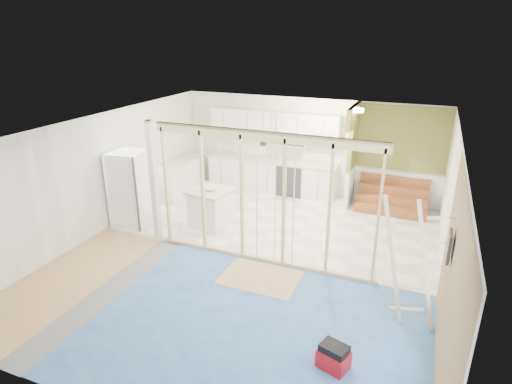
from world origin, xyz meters
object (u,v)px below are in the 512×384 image
at_px(fridge, 130,189).
at_px(toolbox, 334,357).
at_px(ladder, 413,265).
at_px(island, 211,208).

xyz_separation_m(fridge, toolbox, (5.34, -2.73, -0.69)).
height_order(fridge, ladder, ladder).
distance_m(island, toolbox, 4.96).
bearing_deg(toolbox, island, 154.68).
bearing_deg(toolbox, fridge, 170.60).
bearing_deg(island, fridge, -151.69).
bearing_deg(fridge, ladder, -23.74).
relative_size(fridge, ladder, 0.85).
relative_size(island, toolbox, 2.14).
distance_m(fridge, toolbox, 6.03).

